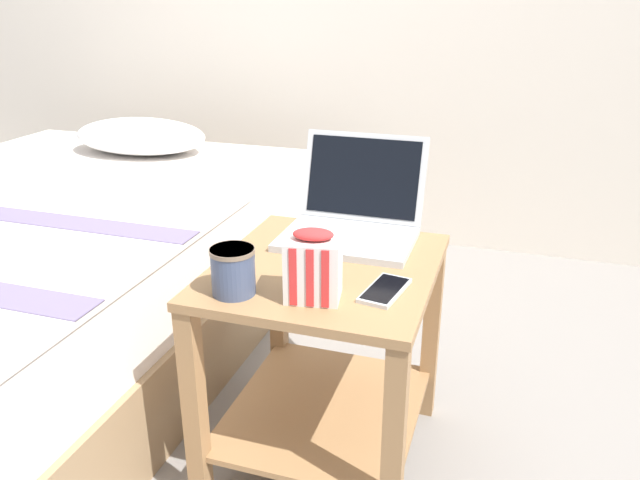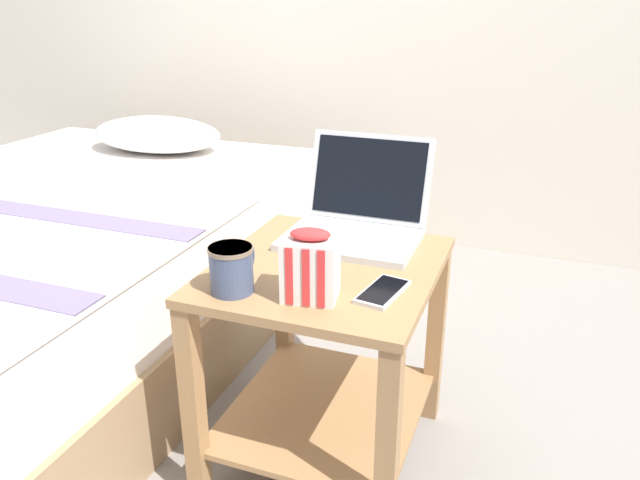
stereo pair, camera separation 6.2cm
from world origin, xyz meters
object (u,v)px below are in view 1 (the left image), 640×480
(mug_front_left, at_px, (234,268))
(cell_phone, at_px, (385,290))
(laptop, at_px, (353,218))
(bed, at_px, (34,273))
(snack_bag, at_px, (313,267))

(mug_front_left, distance_m, cell_phone, 0.33)
(laptop, xyz_separation_m, cell_phone, (0.15, -0.30, -0.04))
(bed, relative_size, snack_bag, 12.75)
(cell_phone, bearing_deg, laptop, 117.07)
(laptop, xyz_separation_m, mug_front_left, (-0.15, -0.40, 0.01))
(bed, bearing_deg, laptop, -1.59)
(snack_bag, bearing_deg, bed, 160.38)
(laptop, distance_m, snack_bag, 0.38)
(laptop, height_order, mug_front_left, laptop)
(cell_phone, bearing_deg, mug_front_left, -161.96)
(laptop, bearing_deg, bed, 178.41)
(bed, xyz_separation_m, cell_phone, (1.28, -0.33, 0.29))
(bed, xyz_separation_m, laptop, (1.12, -0.03, 0.33))
(mug_front_left, bearing_deg, bed, 155.86)
(snack_bag, relative_size, cell_phone, 0.98)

